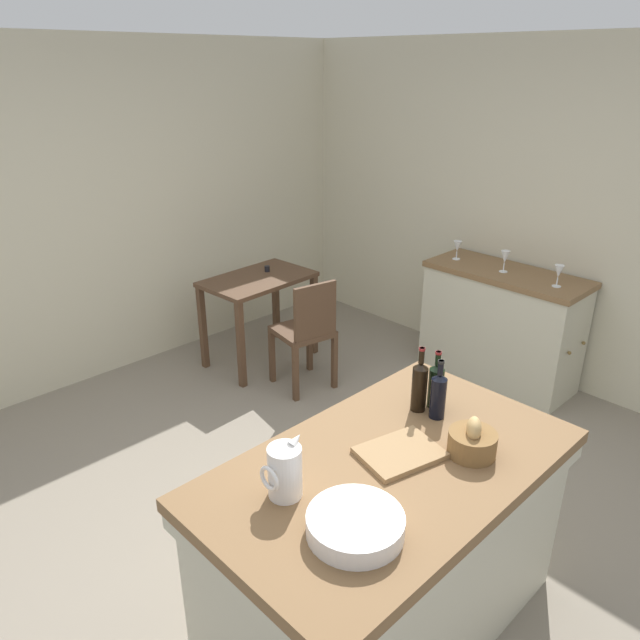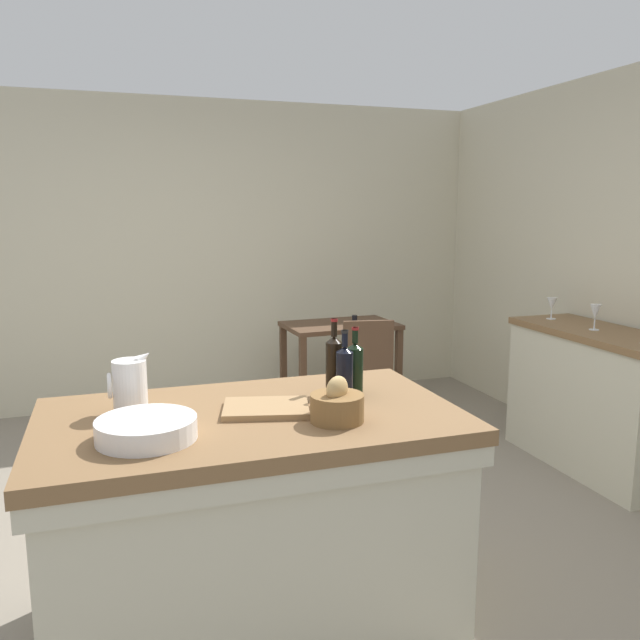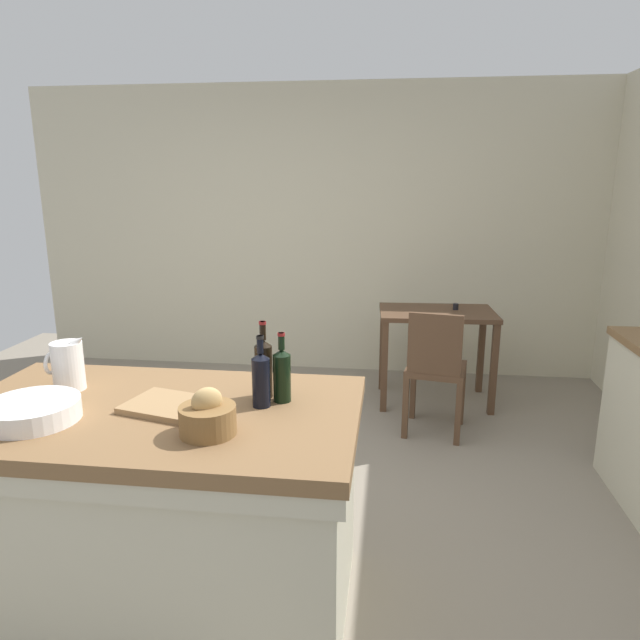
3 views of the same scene
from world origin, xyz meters
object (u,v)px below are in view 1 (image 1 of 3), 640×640
(writing_desk, at_px, (258,291))
(wine_bottle_dark, at_px, (436,384))
(side_cabinet, at_px, (500,326))
(wine_glass_far_left, at_px, (559,272))
(wine_glass_left, at_px, (505,258))
(pitcher, at_px, (285,471))
(island_table, at_px, (386,540))
(wine_bottle_amber, at_px, (419,385))
(wine_glass_middle, at_px, (457,247))
(wooden_chair, at_px, (307,330))
(wine_bottle_green, at_px, (438,394))
(cutting_board, at_px, (400,453))
(wash_bowl, at_px, (355,525))
(bread_basket, at_px, (472,441))

(writing_desk, relative_size, wine_bottle_dark, 3.23)
(side_cabinet, xyz_separation_m, wine_glass_far_left, (-0.05, -0.42, 0.57))
(wine_glass_left, bearing_deg, pitcher, -165.35)
(island_table, height_order, wine_bottle_amber, wine_bottle_amber)
(pitcher, relative_size, wine_glass_middle, 1.66)
(wooden_chair, bearing_deg, wine_bottle_green, -114.93)
(wine_glass_middle, bearing_deg, cutting_board, -150.76)
(pitcher, bearing_deg, cutting_board, -16.35)
(wine_bottle_amber, bearing_deg, wash_bowl, -156.96)
(writing_desk, relative_size, wine_bottle_amber, 2.87)
(writing_desk, bearing_deg, wine_glass_left, -53.86)
(side_cabinet, bearing_deg, wine_bottle_amber, -160.93)
(writing_desk, height_order, wine_glass_middle, wine_glass_middle)
(wash_bowl, bearing_deg, wooden_chair, 50.82)
(wooden_chair, height_order, wine_glass_middle, wine_glass_middle)
(bread_basket, relative_size, wine_glass_far_left, 1.26)
(pitcher, relative_size, cutting_board, 0.76)
(side_cabinet, distance_m, wooden_chair, 1.56)
(cutting_board, relative_size, wine_glass_left, 1.99)
(wash_bowl, xyz_separation_m, wine_glass_middle, (2.84, 1.51, 0.09))
(cutting_board, height_order, wine_bottle_green, wine_bottle_green)
(island_table, bearing_deg, wine_glass_left, 20.35)
(cutting_board, relative_size, wine_bottle_dark, 1.15)
(wooden_chair, relative_size, cutting_board, 2.76)
(island_table, height_order, wine_bottle_dark, wine_bottle_dark)
(wine_glass_left, bearing_deg, wooden_chair, 141.98)
(wash_bowl, relative_size, wine_bottle_amber, 1.07)
(pitcher, bearing_deg, wine_glass_left, 14.65)
(wine_glass_left, bearing_deg, wine_glass_middle, 88.71)
(cutting_board, height_order, wine_glass_far_left, wine_glass_far_left)
(wine_bottle_green, bearing_deg, wine_bottle_dark, 42.10)
(wine_glass_left, bearing_deg, wine_bottle_green, -157.63)
(bread_basket, bearing_deg, wine_glass_left, 27.13)
(wine_bottle_dark, relative_size, wine_bottle_green, 0.99)
(island_table, bearing_deg, wooden_chair, 56.05)
(wine_bottle_dark, height_order, wine_glass_middle, wine_bottle_dark)
(wash_bowl, height_order, wine_glass_left, wine_glass_left)
(wine_glass_far_left, distance_m, wine_glass_left, 0.44)
(wine_bottle_dark, height_order, wine_glass_left, wine_bottle_dark)
(wash_bowl, xyz_separation_m, bread_basket, (0.69, -0.03, 0.02))
(bread_basket, xyz_separation_m, wine_bottle_green, (0.13, 0.27, 0.06))
(wine_bottle_dark, bearing_deg, wine_bottle_green, -137.90)
(wash_bowl, xyz_separation_m, wine_bottle_dark, (0.89, 0.31, 0.08))
(island_table, distance_m, cutting_board, 0.43)
(bread_basket, relative_size, wine_glass_left, 1.21)
(wine_bottle_green, bearing_deg, island_table, -170.14)
(writing_desk, xyz_separation_m, bread_basket, (-1.00, -2.67, 0.33))
(wine_glass_left, bearing_deg, cutting_board, -159.22)
(island_table, relative_size, writing_desk, 1.75)
(pitcher, height_order, wash_bowl, pitcher)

